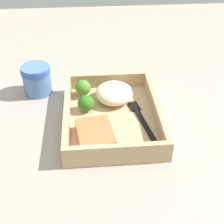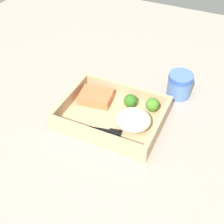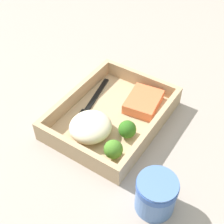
# 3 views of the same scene
# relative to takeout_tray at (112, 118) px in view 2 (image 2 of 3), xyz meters

# --- Properties ---
(ground_plane) EXTENTS (1.60, 1.60, 0.02)m
(ground_plane) POSITION_rel_takeout_tray_xyz_m (0.00, 0.00, -0.02)
(ground_plane) COLOR #9E9087
(takeout_tray) EXTENTS (0.28, 0.22, 0.01)m
(takeout_tray) POSITION_rel_takeout_tray_xyz_m (0.00, 0.00, 0.00)
(takeout_tray) COLOR tan
(takeout_tray) RESTS_ON ground_plane
(tray_rim) EXTENTS (0.28, 0.22, 0.04)m
(tray_rim) POSITION_rel_takeout_tray_xyz_m (0.00, 0.00, 0.02)
(tray_rim) COLOR tan
(tray_rim) RESTS_ON takeout_tray
(salmon_fillet) EXTENTS (0.10, 0.08, 0.03)m
(salmon_fillet) POSITION_rel_takeout_tray_xyz_m (-0.07, 0.04, 0.02)
(salmon_fillet) COLOR #E96D41
(salmon_fillet) RESTS_ON takeout_tray
(mashed_potatoes) EXTENTS (0.09, 0.09, 0.04)m
(mashed_potatoes) POSITION_rel_takeout_tray_xyz_m (0.07, -0.01, 0.03)
(mashed_potatoes) COLOR beige
(mashed_potatoes) RESTS_ON takeout_tray
(broccoli_floret_1) EXTENTS (0.04, 0.04, 0.04)m
(broccoli_floret_1) POSITION_rel_takeout_tray_xyz_m (0.09, 0.07, 0.03)
(broccoli_floret_1) COLOR #88A160
(broccoli_floret_1) RESTS_ON takeout_tray
(broccoli_floret_2) EXTENTS (0.04, 0.04, 0.04)m
(broccoli_floret_2) POSITION_rel_takeout_tray_xyz_m (0.03, 0.06, 0.03)
(broccoli_floret_2) COLOR #7EA456
(broccoli_floret_2) RESTS_ON takeout_tray
(fork) EXTENTS (0.16, 0.05, 0.00)m
(fork) POSITION_rel_takeout_tray_xyz_m (-0.02, -0.07, 0.01)
(fork) COLOR black
(fork) RESTS_ON takeout_tray
(paper_cup) EXTENTS (0.07, 0.07, 0.08)m
(paper_cup) POSITION_rel_takeout_tray_xyz_m (0.14, 0.18, 0.04)
(paper_cup) COLOR #5176B5
(paper_cup) RESTS_ON ground_plane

